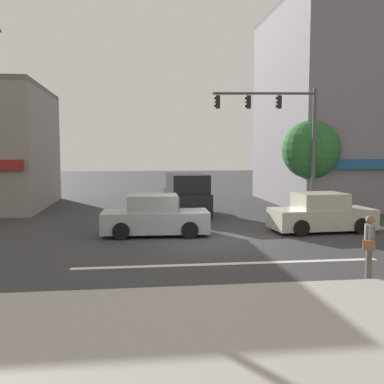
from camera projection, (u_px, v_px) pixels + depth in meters
name	position (u px, v px, depth m)	size (l,w,h in m)	color
ground_plane	(209.00, 240.00, 16.44)	(120.00, 120.00, 0.00)	#333335
lane_marking_stripe	(229.00, 264.00, 12.98)	(9.00, 0.24, 0.01)	silver
sidewalk_curb	(288.00, 328.00, 8.04)	(40.00, 5.00, 0.16)	#9E9993
building_right_corner	(379.00, 107.00, 28.25)	(13.47, 10.65, 12.11)	slate
street_tree	(311.00, 150.00, 22.78)	(2.97, 2.97, 4.82)	#4C3823
traffic_light_mast	(287.00, 129.00, 21.12)	(4.87, 0.74, 6.20)	#47474C
sedan_crossing_center	(155.00, 217.00, 17.39)	(4.16, 1.99, 1.58)	#999EA3
van_waiting_far	(186.00, 195.00, 23.00)	(2.19, 4.68, 2.11)	black
sedan_parked_curbside	(321.00, 214.00, 18.16)	(4.20, 2.08, 1.58)	#B7B29E
pedestrian_foreground_with_bag	(369.00, 244.00, 11.12)	(0.49, 0.65, 1.67)	#4C4742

